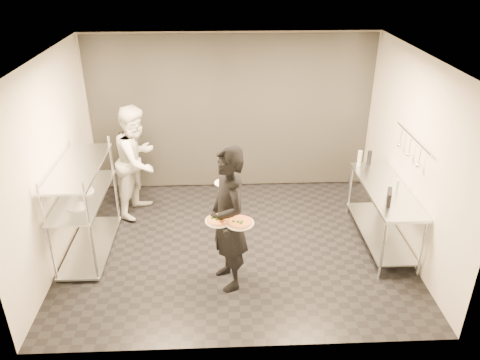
{
  "coord_description": "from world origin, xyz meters",
  "views": [
    {
      "loc": [
        -0.2,
        -5.85,
        4.07
      ],
      "look_at": [
        0.07,
        0.0,
        1.1
      ],
      "focal_mm": 35.0,
      "sensor_mm": 36.0,
      "label": 1
    }
  ],
  "objects_px": {
    "pass_rack": "(84,204)",
    "waiter": "(228,219)",
    "chef": "(137,161)",
    "pizza_plate_far": "(240,222)",
    "pizza_plate_near": "(219,220)",
    "bottle_dark": "(369,158)",
    "pos_monitor": "(389,197)",
    "salad_plate": "(224,181)",
    "prep_counter": "(384,206)",
    "bottle_clear": "(397,185)",
    "bottle_green": "(360,158)"
  },
  "relations": [
    {
      "from": "chef",
      "to": "pos_monitor",
      "type": "distance_m",
      "value": 3.92
    },
    {
      "from": "pass_rack",
      "to": "prep_counter",
      "type": "distance_m",
      "value": 4.33
    },
    {
      "from": "pass_rack",
      "to": "salad_plate",
      "type": "bearing_deg",
      "value": -14.38
    },
    {
      "from": "chef",
      "to": "pizza_plate_far",
      "type": "xyz_separation_m",
      "value": [
        1.56,
        -2.17,
        0.15
      ]
    },
    {
      "from": "chef",
      "to": "bottle_clear",
      "type": "distance_m",
      "value": 4.02
    },
    {
      "from": "pizza_plate_near",
      "to": "pass_rack",
      "type": "bearing_deg",
      "value": 152.4
    },
    {
      "from": "pass_rack",
      "to": "chef",
      "type": "relative_size",
      "value": 0.86
    },
    {
      "from": "salad_plate",
      "to": "bottle_green",
      "type": "distance_m",
      "value": 2.54
    },
    {
      "from": "waiter",
      "to": "pizza_plate_far",
      "type": "xyz_separation_m",
      "value": [
        0.14,
        -0.22,
        0.1
      ]
    },
    {
      "from": "waiter",
      "to": "salad_plate",
      "type": "height_order",
      "value": "waiter"
    },
    {
      "from": "salad_plate",
      "to": "bottle_dark",
      "type": "bearing_deg",
      "value": 29.59
    },
    {
      "from": "salad_plate",
      "to": "bottle_green",
      "type": "bearing_deg",
      "value": 31.34
    },
    {
      "from": "pass_rack",
      "to": "salad_plate",
      "type": "xyz_separation_m",
      "value": [
        1.99,
        -0.51,
        0.58
      ]
    },
    {
      "from": "pizza_plate_near",
      "to": "bottle_dark",
      "type": "xyz_separation_m",
      "value": [
        2.39,
        1.8,
        -0.03
      ]
    },
    {
      "from": "bottle_clear",
      "to": "salad_plate",
      "type": "bearing_deg",
      "value": -170.03
    },
    {
      "from": "salad_plate",
      "to": "bottle_clear",
      "type": "bearing_deg",
      "value": 9.97
    },
    {
      "from": "waiter",
      "to": "bottle_green",
      "type": "distance_m",
      "value": 2.68
    },
    {
      "from": "chef",
      "to": "pizza_plate_far",
      "type": "height_order",
      "value": "chef"
    },
    {
      "from": "waiter",
      "to": "bottle_dark",
      "type": "bearing_deg",
      "value": 106.35
    },
    {
      "from": "waiter",
      "to": "bottle_dark",
      "type": "distance_m",
      "value": 2.81
    },
    {
      "from": "prep_counter",
      "to": "salad_plate",
      "type": "distance_m",
      "value": 2.5
    },
    {
      "from": "chef",
      "to": "salad_plate",
      "type": "xyz_separation_m",
      "value": [
        1.39,
        -1.61,
        0.42
      ]
    },
    {
      "from": "pizza_plate_near",
      "to": "pos_monitor",
      "type": "height_order",
      "value": "pos_monitor"
    },
    {
      "from": "waiter",
      "to": "pizza_plate_near",
      "type": "distance_m",
      "value": 0.21
    },
    {
      "from": "pizza_plate_near",
      "to": "bottle_dark",
      "type": "distance_m",
      "value": 2.99
    },
    {
      "from": "pos_monitor",
      "to": "bottle_dark",
      "type": "height_order",
      "value": "bottle_dark"
    },
    {
      "from": "chef",
      "to": "bottle_dark",
      "type": "height_order",
      "value": "chef"
    },
    {
      "from": "chef",
      "to": "salad_plate",
      "type": "bearing_deg",
      "value": -119.08
    },
    {
      "from": "salad_plate",
      "to": "bottle_dark",
      "type": "height_order",
      "value": "salad_plate"
    },
    {
      "from": "pass_rack",
      "to": "bottle_clear",
      "type": "xyz_separation_m",
      "value": [
        4.45,
        -0.08,
        0.24
      ]
    },
    {
      "from": "waiter",
      "to": "pizza_plate_far",
      "type": "relative_size",
      "value": 5.58
    },
    {
      "from": "pizza_plate_far",
      "to": "bottle_clear",
      "type": "bearing_deg",
      "value": 23.48
    },
    {
      "from": "pos_monitor",
      "to": "bottle_green",
      "type": "bearing_deg",
      "value": 112.36
    },
    {
      "from": "bottle_dark",
      "to": "bottle_clear",
      "type": "bearing_deg",
      "value": -80.68
    },
    {
      "from": "chef",
      "to": "bottle_dark",
      "type": "xyz_separation_m",
      "value": [
        3.7,
        -0.3,
        0.11
      ]
    },
    {
      "from": "pizza_plate_far",
      "to": "bottle_clear",
      "type": "xyz_separation_m",
      "value": [
        2.28,
        0.99,
        -0.07
      ]
    },
    {
      "from": "prep_counter",
      "to": "bottle_clear",
      "type": "relative_size",
      "value": 10.46
    },
    {
      "from": "pos_monitor",
      "to": "pizza_plate_far",
      "type": "bearing_deg",
      "value": -143.31
    },
    {
      "from": "prep_counter",
      "to": "chef",
      "type": "bearing_deg",
      "value": 163.57
    },
    {
      "from": "pass_rack",
      "to": "bottle_clear",
      "type": "distance_m",
      "value": 4.45
    },
    {
      "from": "waiter",
      "to": "bottle_clear",
      "type": "xyz_separation_m",
      "value": [
        2.42,
        0.77,
        0.03
      ]
    },
    {
      "from": "pizza_plate_near",
      "to": "bottle_dark",
      "type": "bearing_deg",
      "value": 36.99
    },
    {
      "from": "pizza_plate_near",
      "to": "pos_monitor",
      "type": "bearing_deg",
      "value": 13.85
    },
    {
      "from": "pass_rack",
      "to": "bottle_clear",
      "type": "bearing_deg",
      "value": -1.01
    },
    {
      "from": "bottle_clear",
      "to": "waiter",
      "type": "bearing_deg",
      "value": -162.41
    },
    {
      "from": "pizza_plate_far",
      "to": "bottle_green",
      "type": "distance_m",
      "value": 2.73
    },
    {
      "from": "bottle_dark",
      "to": "salad_plate",
      "type": "bearing_deg",
      "value": -150.41
    },
    {
      "from": "salad_plate",
      "to": "bottle_dark",
      "type": "xyz_separation_m",
      "value": [
        2.31,
        1.31,
        -0.31
      ]
    },
    {
      "from": "pass_rack",
      "to": "waiter",
      "type": "distance_m",
      "value": 2.21
    },
    {
      "from": "chef",
      "to": "salad_plate",
      "type": "distance_m",
      "value": 2.17
    }
  ]
}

